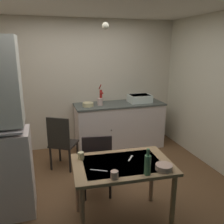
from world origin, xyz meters
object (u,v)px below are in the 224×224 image
object	(u,v)px
serving_bowl_wide	(164,167)
mixing_bowl_counter	(88,104)
sink_basin	(140,98)
glass_bottle	(148,164)
dining_table	(122,172)
teacup_mint	(114,175)
chair_far_side	(97,163)
chair_by_counter	(62,142)
hand_pump	(101,96)

from	to	relation	value
serving_bowl_wide	mixing_bowl_counter	bearing A→B (deg)	98.62
sink_basin	serving_bowl_wide	xyz separation A→B (m)	(-0.72, -2.35, -0.21)
sink_basin	glass_bottle	world-z (taller)	sink_basin
serving_bowl_wide	dining_table	bearing A→B (deg)	143.97
teacup_mint	sink_basin	bearing A→B (deg)	61.90
glass_bottle	chair_far_side	bearing A→B (deg)	109.84
teacup_mint	dining_table	bearing A→B (deg)	57.33
serving_bowl_wide	glass_bottle	bearing A→B (deg)	-171.12
chair_by_counter	serving_bowl_wide	size ratio (longest dim) A/B	5.21
dining_table	chair_by_counter	world-z (taller)	chair_by_counter
sink_basin	chair_far_side	bearing A→B (deg)	-129.74
chair_by_counter	hand_pump	bearing A→B (deg)	37.67
teacup_mint	glass_bottle	bearing A→B (deg)	-2.76
teacup_mint	chair_far_side	bearing A→B (deg)	88.68
hand_pump	serving_bowl_wide	bearing A→B (deg)	-88.27
sink_basin	chair_far_side	size ratio (longest dim) A/B	0.48
chair_by_counter	serving_bowl_wide	xyz separation A→B (m)	(0.91, -1.75, 0.31)
chair_by_counter	teacup_mint	bearing A→B (deg)	-78.38
mixing_bowl_counter	teacup_mint	distance (m)	2.33
teacup_mint	glass_bottle	distance (m)	0.35
chair_far_side	glass_bottle	xyz separation A→B (m)	(0.32, -0.89, 0.39)
serving_bowl_wide	teacup_mint	world-z (taller)	teacup_mint
chair_by_counter	serving_bowl_wide	distance (m)	2.00
chair_far_side	serving_bowl_wide	bearing A→B (deg)	-58.47
hand_pump	mixing_bowl_counter	bearing A→B (deg)	-161.00
mixing_bowl_counter	teacup_mint	world-z (taller)	mixing_bowl_counter
chair_far_side	sink_basin	bearing A→B (deg)	50.26
hand_pump	chair_far_side	world-z (taller)	hand_pump
sink_basin	mixing_bowl_counter	distance (m)	1.07
chair_far_side	glass_bottle	distance (m)	1.02
chair_by_counter	glass_bottle	world-z (taller)	glass_bottle
dining_table	chair_far_side	world-z (taller)	chair_far_side
glass_bottle	teacup_mint	bearing A→B (deg)	177.24
sink_basin	hand_pump	xyz separation A→B (m)	(-0.79, 0.05, 0.09)
hand_pump	dining_table	xyz separation A→B (m)	(-0.29, -2.13, -0.44)
mixing_bowl_counter	chair_far_side	xyz separation A→B (m)	(-0.18, -1.45, -0.47)
hand_pump	dining_table	size ratio (longest dim) A/B	0.34
dining_table	glass_bottle	bearing A→B (deg)	-61.68
chair_by_counter	serving_bowl_wide	bearing A→B (deg)	-62.60
hand_pump	chair_by_counter	bearing A→B (deg)	-142.33
hand_pump	dining_table	bearing A→B (deg)	-97.80
hand_pump	mixing_bowl_counter	world-z (taller)	hand_pump
chair_far_side	serving_bowl_wide	size ratio (longest dim) A/B	5.12
sink_basin	dining_table	xyz separation A→B (m)	(-1.08, -2.09, -0.34)
hand_pump	chair_far_side	xyz separation A→B (m)	(-0.45, -1.54, -0.60)
dining_table	serving_bowl_wide	bearing A→B (deg)	-36.03
dining_table	serving_bowl_wide	size ratio (longest dim) A/B	6.35
mixing_bowl_counter	hand_pump	bearing A→B (deg)	19.00
sink_basin	serving_bowl_wide	distance (m)	2.47
chair_far_side	teacup_mint	world-z (taller)	chair_far_side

